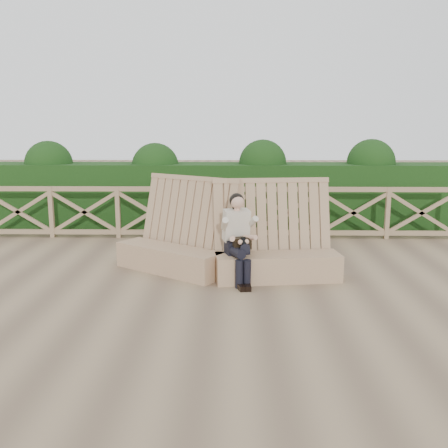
{
  "coord_description": "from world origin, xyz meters",
  "views": [
    {
      "loc": [
        0.32,
        -6.94,
        2.32
      ],
      "look_at": [
        0.18,
        0.4,
        0.9
      ],
      "focal_mm": 40.0,
      "sensor_mm": 36.0,
      "label": 1
    }
  ],
  "objects": [
    {
      "name": "bench",
      "position": [
        0.16,
        0.79,
        0.39
      ],
      "size": [
        3.64,
        1.74,
        1.55
      ],
      "rotation": [
        0.0,
        0.0,
        -0.23
      ],
      "color": "#9D7759",
      "rests_on": "ground"
    },
    {
      "name": "ground",
      "position": [
        0.0,
        0.0,
        0.0
      ],
      "size": [
        60.0,
        60.0,
        0.0
      ],
      "primitive_type": "plane",
      "color": "brown",
      "rests_on": "ground"
    },
    {
      "name": "guardrail",
      "position": [
        0.0,
        3.5,
        0.55
      ],
      "size": [
        10.1,
        0.09,
        1.1
      ],
      "color": "#88714F",
      "rests_on": "ground"
    },
    {
      "name": "hedge",
      "position": [
        0.0,
        4.7,
        0.75
      ],
      "size": [
        12.0,
        1.2,
        1.5
      ],
      "primitive_type": "cube",
      "color": "black",
      "rests_on": "ground"
    },
    {
      "name": "woman",
      "position": [
        0.4,
        0.45,
        0.71
      ],
      "size": [
        0.49,
        0.87,
        1.35
      ],
      "rotation": [
        0.0,
        0.0,
        0.3
      ],
      "color": "black",
      "rests_on": "ground"
    }
  ]
}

